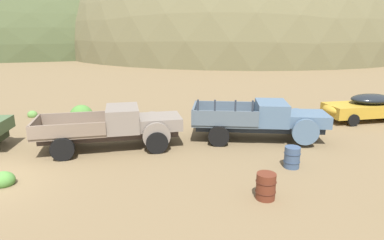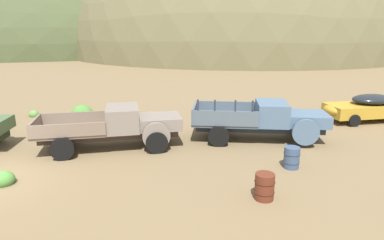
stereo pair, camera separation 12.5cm
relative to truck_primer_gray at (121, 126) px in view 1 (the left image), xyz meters
name	(u,v)px [view 1 (the left image)]	position (x,y,z in m)	size (l,w,h in m)	color
hill_center	(34,50)	(-30.90, 81.59, -0.99)	(105.36, 77.68, 44.64)	#424C2D
hill_far_left	(231,53)	(20.16, 64.33, -0.99)	(74.87, 74.32, 53.45)	brown
hill_distant	(366,51)	(57.99, 68.70, -0.99)	(87.63, 74.65, 42.81)	#56603D
truck_primer_gray	(121,126)	(0.00, 0.00, 0.00)	(6.47, 2.82, 1.89)	#3D322D
truck_chalk_blue	(268,120)	(6.88, 0.30, 0.02)	(6.60, 3.31, 2.16)	#262D39
car_mustard	(364,107)	(13.69, 3.06, -0.18)	(5.16, 2.35, 1.57)	#B28928
oil_drum_foreground	(266,186)	(4.90, -5.31, -0.57)	(0.65, 0.65, 0.85)	#5B2819
oil_drum_by_truck	(292,157)	(6.72, -3.06, -0.57)	(0.64, 0.64, 0.84)	#384C6B
bush_back_edge	(32,115)	(-6.00, 6.24, -0.86)	(0.63, 0.60, 0.51)	#5B8E42
bush_between_trucks	(2,180)	(-3.78, -3.34, -0.83)	(0.82, 0.73, 0.60)	#4C8438
bush_lone_scrub	(82,116)	(-2.73, 4.76, -0.68)	(1.41, 1.49, 1.32)	#4C8438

